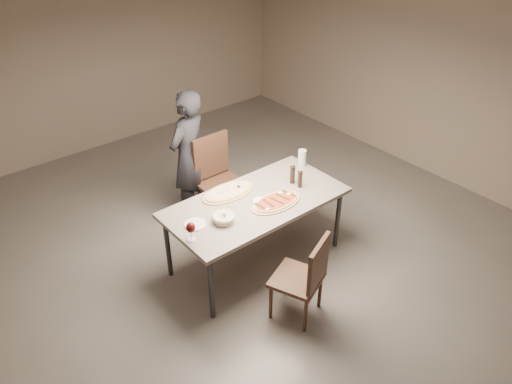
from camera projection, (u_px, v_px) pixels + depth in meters
room at (256, 141)px, 4.53m from camera, size 7.00×7.00×7.00m
dining_table at (256, 205)px, 4.92m from camera, size 1.80×0.90×0.75m
zucchini_pizza at (276, 202)px, 4.84m from camera, size 0.56×0.31×0.05m
ham_pizza at (228, 192)px, 4.99m from camera, size 0.58×0.32×0.04m
bread_basket at (224, 218)px, 4.57m from camera, size 0.22×0.22×0.08m
oil_dish at (259, 201)px, 4.87m from camera, size 0.13×0.13×0.02m
pepper_mill_left at (293, 174)px, 5.11m from camera, size 0.06×0.06×0.22m
pepper_mill_right at (300, 179)px, 5.05m from camera, size 0.05×0.05×0.20m
carafe at (302, 158)px, 5.42m from camera, size 0.09×0.09×0.19m
wine_glass at (191, 228)px, 4.29m from camera, size 0.08×0.08×0.19m
side_plate at (195, 224)px, 4.55m from camera, size 0.20×0.20×0.01m
chair_near at (306, 275)px, 4.37m from camera, size 0.54×0.54×0.88m
chair_far at (218, 175)px, 5.65m from camera, size 0.48×0.48×1.02m
diner at (189, 157)px, 5.58m from camera, size 0.66×0.55×1.56m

